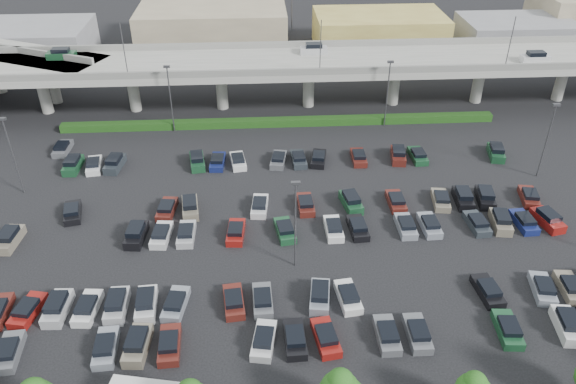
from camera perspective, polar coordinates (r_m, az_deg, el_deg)
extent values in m
plane|color=black|center=(65.47, 0.22, -2.90)|extent=(280.00, 280.00, 0.00)
cube|color=gray|center=(90.51, -1.08, 12.87)|extent=(150.00, 13.00, 1.10)
cube|color=slate|center=(84.30, -0.90, 12.09)|extent=(150.00, 0.50, 1.00)
cube|color=slate|center=(96.07, -1.26, 14.74)|extent=(150.00, 0.50, 1.00)
cylinder|color=gray|center=(97.81, -23.56, 9.23)|extent=(1.80, 1.80, 6.70)
cube|color=slate|center=(96.73, -23.98, 10.93)|extent=(2.60, 9.75, 0.50)
cylinder|color=gray|center=(93.93, -15.43, 9.90)|extent=(1.80, 1.80, 6.70)
cube|color=slate|center=(92.80, -15.72, 11.68)|extent=(2.60, 9.75, 0.50)
cylinder|color=gray|center=(92.04, -6.75, 10.39)|extent=(1.80, 1.80, 6.70)
cube|color=slate|center=(90.88, -6.88, 12.23)|extent=(2.60, 9.75, 0.50)
cylinder|color=gray|center=(92.25, 2.10, 10.66)|extent=(1.80, 1.80, 6.70)
cube|color=slate|center=(91.10, 2.15, 12.49)|extent=(2.60, 9.75, 0.50)
cylinder|color=gray|center=(94.56, 10.73, 10.68)|extent=(1.80, 1.80, 6.70)
cube|color=slate|center=(93.44, 10.93, 12.46)|extent=(2.60, 9.75, 0.50)
cylinder|color=gray|center=(98.82, 18.78, 10.48)|extent=(1.80, 1.80, 6.70)
cube|color=slate|center=(97.75, 19.11, 12.17)|extent=(2.60, 9.75, 0.50)
cylinder|color=gray|center=(104.80, 26.02, 10.13)|extent=(1.80, 1.80, 6.70)
cube|color=slate|center=(103.78, 26.44, 11.71)|extent=(2.60, 9.75, 0.50)
cube|color=#194829|center=(97.82, -22.03, 12.75)|extent=(4.40, 1.82, 1.05)
cube|color=black|center=(97.57, -22.13, 13.20)|extent=(2.60, 1.60, 0.65)
cube|color=#B1B1B5|center=(93.40, 2.63, 14.19)|extent=(4.40, 1.82, 1.05)
cube|color=black|center=(93.13, 2.64, 14.67)|extent=(2.60, 1.60, 0.65)
cube|color=silver|center=(97.47, 23.81, 12.29)|extent=(4.40, 1.82, 1.05)
cube|color=black|center=(97.22, 23.92, 12.73)|extent=(2.60, 1.60, 0.65)
cylinder|color=#444448|center=(85.23, -16.30, 13.54)|extent=(0.14, 0.14, 8.00)
cylinder|color=#444448|center=(83.72, 3.32, 14.43)|extent=(0.14, 0.14, 8.00)
cylinder|color=#444448|center=(91.22, 21.62, 13.81)|extent=(0.14, 0.14, 8.00)
cylinder|color=gray|center=(101.01, -22.73, 10.14)|extent=(1.60, 1.60, 6.70)
cube|color=#163810|center=(86.69, -0.83, 7.12)|extent=(66.00, 1.60, 1.10)
sphere|color=#174E14|center=(43.65, 5.36, -18.64)|extent=(2.08, 2.08, 2.08)
sphere|color=#174E14|center=(46.02, 18.47, -17.94)|extent=(1.89, 1.89, 1.89)
cube|color=#5B5D63|center=(55.81, -26.47, -14.38)|extent=(2.16, 4.53, 0.82)
cube|color=black|center=(55.26, -26.70, -14.08)|extent=(1.78, 2.42, 0.50)
cube|color=gray|center=(53.10, -18.00, -14.84)|extent=(2.07, 4.50, 0.82)
cube|color=black|center=(52.52, -18.16, -14.53)|extent=(1.73, 2.39, 0.50)
cube|color=gray|center=(52.36, -15.02, -14.84)|extent=(2.17, 4.53, 1.05)
cube|color=black|center=(51.77, -15.15, -14.22)|extent=(1.80, 2.72, 0.65)
cube|color=#571D17|center=(51.94, -11.93, -14.97)|extent=(2.03, 4.48, 0.82)
cube|color=black|center=(51.34, -12.04, -14.66)|extent=(1.71, 2.38, 0.50)
cube|color=silver|center=(51.26, -2.47, -14.86)|extent=(2.54, 4.65, 0.82)
cube|color=black|center=(50.67, -2.48, -14.55)|extent=(1.97, 2.54, 0.50)
cube|color=black|center=(51.33, 0.71, -14.73)|extent=(1.96, 4.46, 0.82)
cube|color=black|center=(50.73, 0.73, -14.42)|extent=(1.67, 2.35, 0.50)
cube|color=maroon|center=(51.55, 3.86, -14.57)|extent=(2.47, 4.63, 0.82)
cube|color=black|center=(50.95, 3.91, -14.25)|extent=(1.93, 2.52, 0.50)
cube|color=#5B5D63|center=(52.41, 10.02, -14.12)|extent=(1.85, 4.41, 0.82)
cube|color=black|center=(51.83, 10.14, -13.81)|extent=(1.61, 2.31, 0.50)
cube|color=#5B5D63|center=(53.06, 13.00, -13.85)|extent=(1.82, 4.40, 0.82)
cube|color=black|center=(52.48, 13.15, -13.53)|extent=(1.60, 2.30, 0.50)
cube|color=#194829|center=(55.76, 21.39, -12.88)|extent=(2.18, 4.54, 0.82)
cube|color=black|center=(55.20, 21.60, -12.56)|extent=(1.79, 2.43, 0.50)
cube|color=white|center=(58.06, 26.48, -12.08)|extent=(2.38, 4.60, 1.05)
cube|color=black|center=(57.53, 26.68, -11.50)|extent=(1.93, 2.79, 0.65)
cube|color=maroon|center=(59.03, -24.89, -10.88)|extent=(2.69, 4.68, 0.82)
cube|color=black|center=(58.49, -25.09, -10.56)|extent=(2.04, 2.58, 0.50)
cube|color=#B1B1B5|center=(57.98, -22.35, -10.89)|extent=(2.03, 4.48, 1.05)
cube|color=black|center=(57.45, -22.52, -10.30)|extent=(1.72, 2.67, 0.65)
cube|color=white|center=(57.20, -19.68, -11.05)|extent=(2.18, 4.54, 0.82)
cube|color=black|center=(56.65, -19.84, -10.73)|extent=(1.79, 2.43, 0.50)
cube|color=#B1B1B5|center=(56.39, -16.97, -11.02)|extent=(1.86, 4.42, 1.05)
cube|color=black|center=(55.84, -17.11, -10.41)|extent=(1.63, 2.62, 0.65)
cube|color=silver|center=(55.78, -14.18, -11.05)|extent=(2.09, 4.50, 1.05)
cube|color=black|center=(55.22, -14.30, -10.43)|extent=(1.76, 2.69, 0.65)
cube|color=gray|center=(55.38, -11.32, -11.14)|extent=(2.49, 4.63, 0.82)
cube|color=black|center=(54.80, -11.42, -10.81)|extent=(1.95, 2.52, 0.50)
cube|color=#571D17|center=(54.82, -5.52, -11.06)|extent=(2.28, 4.57, 0.82)
cube|color=black|center=(54.24, -5.56, -10.73)|extent=(1.84, 2.46, 0.50)
cube|color=#5B5D63|center=(54.75, -2.59, -10.98)|extent=(1.97, 4.46, 0.82)
cube|color=black|center=(54.17, -2.61, -10.65)|extent=(1.68, 2.35, 0.50)
cube|color=gray|center=(54.93, 3.25, -10.65)|extent=(2.44, 4.62, 1.05)
cube|color=black|center=(54.37, 3.27, -10.02)|extent=(1.96, 2.80, 0.65)
cube|color=white|center=(55.35, 6.12, -10.57)|extent=(2.33, 4.59, 0.82)
cube|color=black|center=(54.78, 6.19, -10.24)|extent=(1.87, 2.48, 0.50)
cube|color=black|center=(58.97, 19.62, -9.48)|extent=(2.19, 4.54, 0.82)
cube|color=black|center=(58.44, 19.80, -9.15)|extent=(1.79, 2.43, 0.50)
cube|color=gray|center=(61.23, 24.43, -8.95)|extent=(2.57, 4.65, 0.82)
cube|color=black|center=(60.71, 24.64, -8.63)|extent=(1.98, 2.55, 0.50)
cube|color=gray|center=(62.51, 26.70, -8.69)|extent=(2.21, 4.55, 0.82)
cube|color=black|center=(62.00, 26.92, -8.37)|extent=(1.80, 2.43, 0.50)
cube|color=gray|center=(68.83, -26.43, -4.37)|extent=(2.19, 4.54, 1.05)
cube|color=black|center=(68.38, -26.59, -3.82)|extent=(1.82, 2.73, 0.65)
cube|color=black|center=(64.56, -15.14, -4.26)|extent=(2.20, 4.54, 1.05)
cube|color=black|center=(64.08, -15.25, -3.68)|extent=(1.82, 2.73, 0.65)
cube|color=silver|center=(64.09, -12.72, -4.30)|extent=(2.21, 4.55, 0.82)
cube|color=black|center=(63.56, -12.81, -3.95)|extent=(1.80, 2.44, 0.50)
cube|color=#B1B1B5|center=(63.68, -10.27, -4.25)|extent=(1.87, 4.42, 0.82)
cube|color=black|center=(63.14, -10.35, -3.90)|extent=(1.63, 2.32, 0.50)
cube|color=maroon|center=(63.19, -5.31, -4.11)|extent=(2.17, 4.53, 0.82)
cube|color=black|center=(62.66, -5.35, -3.77)|extent=(1.78, 2.42, 0.50)
cube|color=#194829|center=(63.19, -0.31, -3.95)|extent=(2.46, 4.62, 0.82)
cube|color=black|center=(62.65, -0.31, -3.60)|extent=(1.93, 2.51, 0.50)
cube|color=white|center=(63.66, 4.65, -3.76)|extent=(1.90, 4.43, 0.82)
cube|color=black|center=(63.12, 4.69, -3.41)|extent=(1.64, 2.33, 0.50)
cube|color=black|center=(64.07, 7.09, -3.66)|extent=(2.11, 4.51, 0.82)
cube|color=black|center=(63.54, 7.16, -3.31)|extent=(1.75, 2.40, 0.50)
cube|color=gray|center=(65.23, 11.86, -3.43)|extent=(1.84, 4.41, 0.82)
cube|color=black|center=(64.71, 11.96, -3.09)|extent=(1.61, 2.31, 0.50)
cube|color=gray|center=(65.98, 14.17, -3.32)|extent=(1.96, 4.45, 0.82)
cube|color=black|center=(65.46, 14.29, -2.97)|extent=(1.67, 2.35, 0.50)
cube|color=#2A3036|center=(67.78, 18.62, -3.08)|extent=(2.11, 4.51, 0.82)
cube|color=black|center=(67.28, 18.77, -2.74)|extent=(1.75, 2.40, 0.50)
cube|color=gray|center=(68.77, 20.77, -2.88)|extent=(2.42, 4.61, 1.05)
cube|color=black|center=(68.32, 20.91, -2.32)|extent=(1.95, 2.80, 0.65)
cube|color=navy|center=(69.97, 22.82, -2.83)|extent=(2.04, 4.49, 0.82)
cube|color=black|center=(69.49, 22.99, -2.51)|extent=(1.72, 2.38, 0.50)
cube|color=maroon|center=(71.14, 24.84, -2.64)|extent=(2.74, 4.69, 1.05)
cube|color=black|center=(70.70, 24.99, -2.10)|extent=(2.13, 2.89, 0.65)
cube|color=black|center=(70.72, -21.02, -1.98)|extent=(2.71, 4.69, 0.82)
cube|color=black|center=(70.23, -21.16, -1.65)|extent=(2.05, 2.59, 0.50)
cube|color=#571D17|center=(68.10, -12.19, -1.75)|extent=(2.28, 4.57, 0.82)
cube|color=black|center=(67.58, -12.27, -1.41)|extent=(1.84, 2.46, 0.50)
cube|color=gray|center=(67.64, -9.90, -1.61)|extent=(2.35, 4.59, 1.05)
cube|color=black|center=(67.18, -9.97, -1.03)|extent=(1.91, 2.78, 0.65)
cube|color=silver|center=(67.19, -2.89, -1.47)|extent=(2.25, 4.56, 0.82)
cube|color=black|center=(66.67, -2.91, -1.12)|extent=(1.82, 2.45, 0.50)
cube|color=#571D17|center=(67.41, 1.79, -1.31)|extent=(1.99, 4.47, 0.82)
cube|color=black|center=(66.89, 1.81, -0.96)|extent=(1.69, 2.36, 0.50)
cube|color=#194829|center=(68.01, 6.41, -1.07)|extent=(2.51, 4.64, 1.05)
cube|color=black|center=(67.55, 6.45, -0.49)|extent=(2.00, 2.82, 0.65)
cube|color=#571D17|center=(69.17, 10.90, -0.98)|extent=(1.83, 4.41, 0.82)
cube|color=black|center=(68.66, 10.99, -0.64)|extent=(1.61, 2.30, 0.50)
cube|color=gray|center=(70.68, 15.24, -0.82)|extent=(2.40, 4.61, 0.82)
cube|color=black|center=(70.18, 15.35, -0.48)|extent=(1.90, 2.50, 0.50)
cube|color=black|center=(71.52, 17.34, -0.66)|extent=(2.16, 4.53, 1.05)
cube|color=black|center=(71.09, 17.45, -0.11)|extent=(1.80, 2.72, 0.65)
cube|color=black|center=(72.51, 19.38, -0.58)|extent=(2.52, 4.64, 1.05)
cube|color=black|center=(72.09, 19.50, -0.04)|extent=(2.01, 2.83, 0.65)
cube|color=#571D17|center=(74.82, 23.26, -0.50)|extent=(2.63, 4.67, 0.82)
cube|color=black|center=(74.36, 23.43, -0.18)|extent=(2.01, 2.56, 0.50)
cube|color=#194829|center=(80.39, -20.98, 2.53)|extent=(1.96, 4.46, 1.05)
cube|color=black|center=(80.00, -21.09, 3.03)|extent=(1.68, 2.65, 0.65)
cube|color=white|center=(79.64, -19.08, 2.55)|extent=(2.42, 4.61, 0.82)
cube|color=black|center=(79.17, -19.19, 2.87)|extent=(1.91, 2.50, 0.50)
cube|color=#2A3036|center=(78.86, -17.18, 2.71)|extent=(2.40, 4.60, 1.05)
cube|color=black|center=(78.47, -17.27, 3.22)|extent=(1.94, 2.79, 0.65)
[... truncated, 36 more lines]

